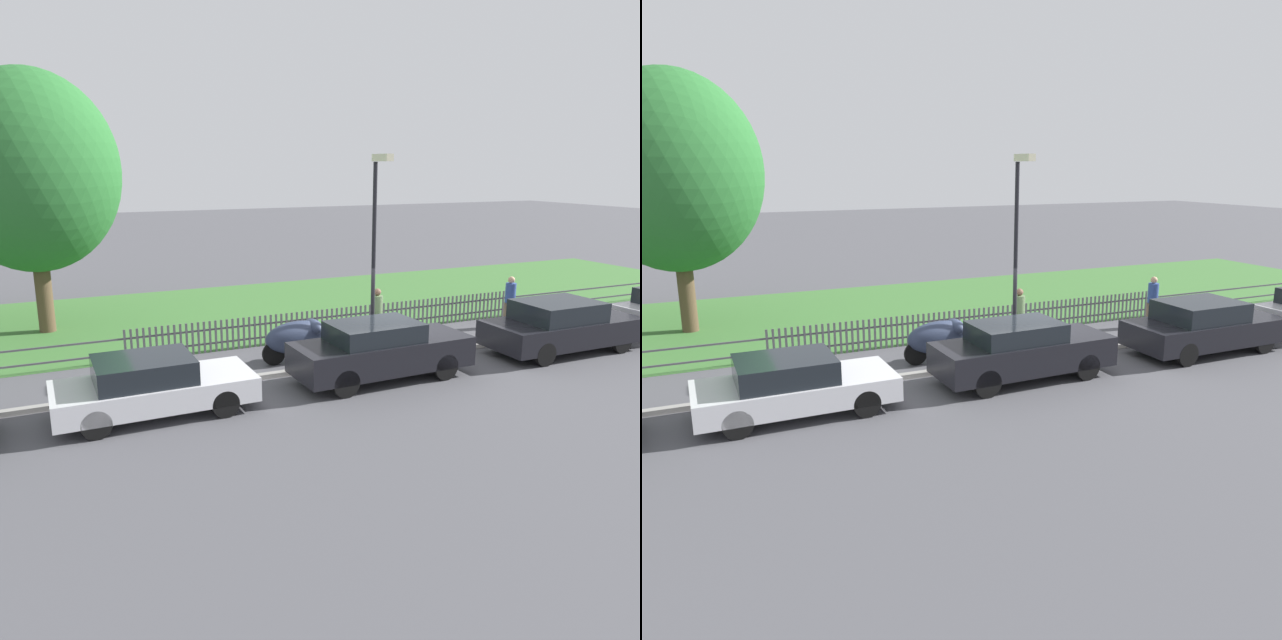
# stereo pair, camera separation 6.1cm
# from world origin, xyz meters

# --- Properties ---
(ground_plane) EXTENTS (120.00, 120.00, 0.00)m
(ground_plane) POSITION_xyz_m (0.00, 0.00, 0.00)
(ground_plane) COLOR #4C4C51
(kerb_stone) EXTENTS (38.76, 0.20, 0.12)m
(kerb_stone) POSITION_xyz_m (0.00, 0.10, 0.06)
(kerb_stone) COLOR gray
(kerb_stone) RESTS_ON ground
(grass_strip) EXTENTS (38.76, 9.44, 0.01)m
(grass_strip) POSITION_xyz_m (0.00, 7.55, 0.01)
(grass_strip) COLOR #3D7033
(grass_strip) RESTS_ON ground
(park_fence) EXTENTS (38.76, 0.05, 0.92)m
(park_fence) POSITION_xyz_m (-0.00, 2.84, 0.46)
(park_fence) COLOR #4C4C51
(park_fence) RESTS_ON ground
(parked_car_black_saloon) EXTENTS (4.17, 1.80, 1.28)m
(parked_car_black_saloon) POSITION_xyz_m (-6.49, -1.10, 0.65)
(parked_car_black_saloon) COLOR silver
(parked_car_black_saloon) RESTS_ON ground
(parked_car_navy_estate) EXTENTS (4.53, 1.76, 1.47)m
(parked_car_navy_estate) POSITION_xyz_m (-0.99, -1.14, 0.76)
(parked_car_navy_estate) COLOR black
(parked_car_navy_estate) RESTS_ON ground
(parked_car_red_compact) EXTENTS (4.59, 1.89, 1.48)m
(parked_car_red_compact) POSITION_xyz_m (4.86, -1.17, 0.75)
(parked_car_red_compact) COLOR black
(parked_car_red_compact) RESTS_ON ground
(covered_motorcycle) EXTENTS (2.05, 0.88, 1.13)m
(covered_motorcycle) POSITION_xyz_m (-2.23, 1.01, 0.70)
(covered_motorcycle) COLOR black
(covered_motorcycle) RESTS_ON ground
(tree_behind_motorcycle) EXTENTS (5.24, 5.24, 7.98)m
(tree_behind_motorcycle) POSITION_xyz_m (-8.37, 7.24, 4.95)
(tree_behind_motorcycle) COLOR brown
(tree_behind_motorcycle) RESTS_ON ground
(pedestrian_near_fence) EXTENTS (0.45, 0.45, 1.67)m
(pedestrian_near_fence) POSITION_xyz_m (5.46, 1.65, 0.94)
(pedestrian_near_fence) COLOR #7F6B51
(pedestrian_near_fence) RESTS_ON ground
(pedestrian_by_lamp) EXTENTS (0.39, 0.39, 1.64)m
(pedestrian_by_lamp) POSITION_xyz_m (0.59, 1.81, 0.93)
(pedestrian_by_lamp) COLOR #2D3351
(pedestrian_by_lamp) RESTS_ON ground
(street_lamp) EXTENTS (0.20, 0.79, 5.44)m
(street_lamp) POSITION_xyz_m (-0.30, 0.40, 3.44)
(street_lamp) COLOR black
(street_lamp) RESTS_ON ground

